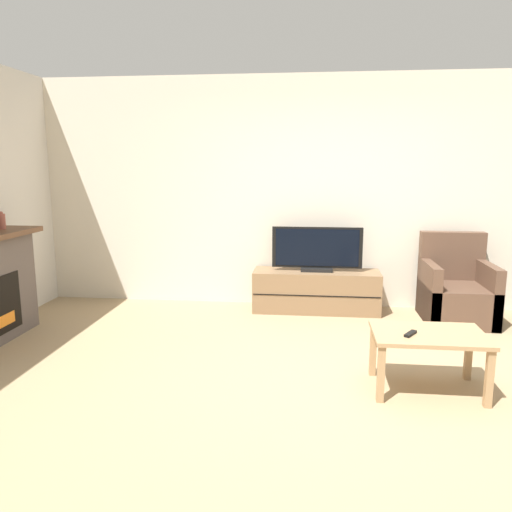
{
  "coord_description": "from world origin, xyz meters",
  "views": [
    {
      "loc": [
        -0.23,
        -3.61,
        1.67
      ],
      "look_at": [
        -0.73,
        0.85,
        0.85
      ],
      "focal_mm": 35.0,
      "sensor_mm": 36.0,
      "label": 1
    }
  ],
  "objects_px": {
    "tv": "(317,251)",
    "coffee_table": "(428,341)",
    "tv_stand": "(316,291)",
    "mantel_vase_right": "(1,221)",
    "remote": "(410,334)",
    "armchair": "(456,293)"
  },
  "relations": [
    {
      "from": "tv",
      "to": "coffee_table",
      "type": "height_order",
      "value": "tv"
    },
    {
      "from": "tv_stand",
      "to": "mantel_vase_right",
      "type": "bearing_deg",
      "value": -160.79
    },
    {
      "from": "remote",
      "to": "tv",
      "type": "bearing_deg",
      "value": 140.39
    },
    {
      "from": "tv",
      "to": "remote",
      "type": "distance_m",
      "value": 2.19
    },
    {
      "from": "tv_stand",
      "to": "tv",
      "type": "bearing_deg",
      "value": -90.0
    },
    {
      "from": "mantel_vase_right",
      "to": "coffee_table",
      "type": "distance_m",
      "value": 4.08
    },
    {
      "from": "mantel_vase_right",
      "to": "coffee_table",
      "type": "bearing_deg",
      "value": -13.34
    },
    {
      "from": "tv",
      "to": "coffee_table",
      "type": "xyz_separation_m",
      "value": [
        0.81,
        -2.0,
        -0.33
      ]
    },
    {
      "from": "remote",
      "to": "coffee_table",
      "type": "bearing_deg",
      "value": 58.28
    },
    {
      "from": "tv_stand",
      "to": "tv",
      "type": "xyz_separation_m",
      "value": [
        0.0,
        -0.0,
        0.47
      ]
    },
    {
      "from": "armchair",
      "to": "coffee_table",
      "type": "distance_m",
      "value": 1.96
    },
    {
      "from": "mantel_vase_right",
      "to": "tv",
      "type": "relative_size",
      "value": 0.17
    },
    {
      "from": "armchair",
      "to": "tv",
      "type": "bearing_deg",
      "value": 173.29
    },
    {
      "from": "mantel_vase_right",
      "to": "tv_stand",
      "type": "xyz_separation_m",
      "value": [
        3.1,
        1.08,
        -0.89
      ]
    },
    {
      "from": "tv_stand",
      "to": "coffee_table",
      "type": "xyz_separation_m",
      "value": [
        0.81,
        -2.01,
        0.15
      ]
    },
    {
      "from": "tv_stand",
      "to": "coffee_table",
      "type": "relative_size",
      "value": 1.77
    },
    {
      "from": "coffee_table",
      "to": "mantel_vase_right",
      "type": "bearing_deg",
      "value": 166.66
    },
    {
      "from": "tv",
      "to": "armchair",
      "type": "distance_m",
      "value": 1.57
    },
    {
      "from": "mantel_vase_right",
      "to": "tv",
      "type": "height_order",
      "value": "mantel_vase_right"
    },
    {
      "from": "tv",
      "to": "remote",
      "type": "bearing_deg",
      "value": -72.28
    },
    {
      "from": "armchair",
      "to": "remote",
      "type": "distance_m",
      "value": 2.08
    },
    {
      "from": "mantel_vase_right",
      "to": "remote",
      "type": "bearing_deg",
      "value": -14.85
    }
  ]
}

